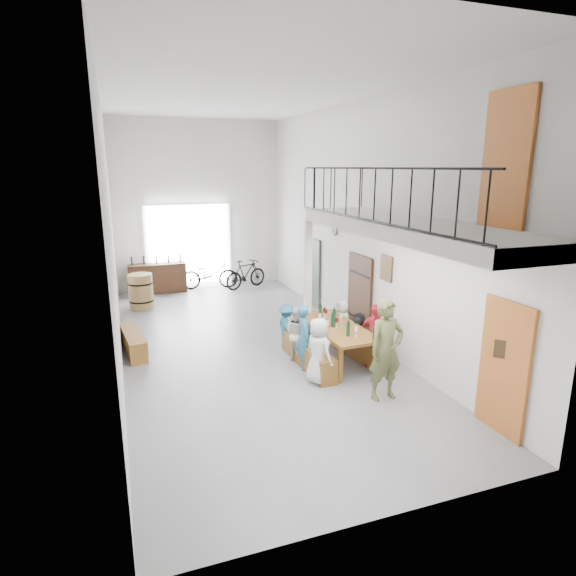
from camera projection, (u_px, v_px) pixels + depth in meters
name	position (u px, v px, depth m)	size (l,w,h in m)	color
floor	(248.00, 345.00, 11.11)	(12.00, 12.00, 0.00)	slate
room_walls	(244.00, 188.00, 10.24)	(12.00, 12.00, 12.00)	white
gateway_portal	(189.00, 247.00, 16.05)	(2.80, 0.08, 2.80)	white
right_wall_decor	(397.00, 280.00, 9.86)	(0.07, 8.28, 5.07)	#A75621
balcony	(405.00, 230.00, 8.18)	(1.52, 5.62, 4.00)	silver
tasting_table	(336.00, 329.00, 10.03)	(0.99, 2.32, 0.79)	brown
bench_inner	(308.00, 354.00, 9.91)	(0.34, 2.14, 0.49)	brown
bench_wall	(359.00, 349.00, 10.28)	(0.26, 1.97, 0.45)	brown
tableware	(333.00, 319.00, 10.02)	(0.55, 1.48, 0.35)	black
side_bench	(133.00, 342.00, 10.65)	(0.36, 1.64, 0.46)	brown
oak_barrel	(141.00, 292.00, 13.83)	(0.70, 0.70, 1.03)	olive
serving_counter	(158.00, 278.00, 15.65)	(1.82, 0.50, 0.96)	#351E10
counter_bottles	(156.00, 259.00, 15.51)	(1.58, 0.14, 0.28)	black
guest_left_a	(318.00, 351.00, 9.04)	(0.63, 0.41, 1.28)	silver
guest_left_b	(304.00, 337.00, 9.71)	(0.49, 0.32, 1.34)	#276683
guest_left_c	(298.00, 334.00, 10.11)	(0.58, 0.45, 1.18)	silver
guest_left_d	(287.00, 327.00, 10.75)	(0.68, 0.39, 1.05)	#276683
guest_right_a	(375.00, 336.00, 9.75)	(0.78, 0.33, 1.34)	#AD1D2A
guest_right_b	(358.00, 335.00, 10.30)	(0.93, 0.30, 1.01)	black
guest_right_c	(342.00, 323.00, 10.95)	(0.54, 0.35, 1.10)	silver
host_standing	(386.00, 350.00, 8.36)	(0.66, 0.43, 1.82)	#515630
potted_plant	(330.00, 316.00, 12.61)	(0.38, 0.33, 0.42)	#21541C
bicycle_near	(209.00, 274.00, 16.16)	(0.66, 1.88, 0.99)	black
bicycle_far	(246.00, 274.00, 16.21)	(0.46, 1.63, 0.98)	black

